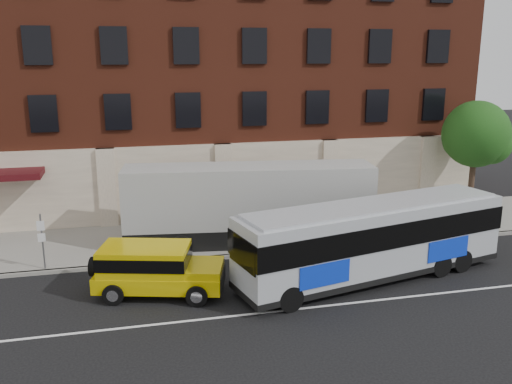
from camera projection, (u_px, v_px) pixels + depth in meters
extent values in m
plane|color=black|center=(284.00, 317.00, 18.98)|extent=(120.00, 120.00, 0.00)
cube|color=gray|center=(234.00, 234.00, 27.45)|extent=(60.00, 6.00, 0.15)
cube|color=gray|center=(247.00, 255.00, 24.62)|extent=(60.00, 0.25, 0.15)
cube|color=white|center=(280.00, 311.00, 19.45)|extent=(60.00, 0.12, 0.01)
cube|color=maroon|center=(206.00, 73.00, 33.14)|extent=(30.00, 10.00, 15.00)
cube|color=beige|center=(223.00, 181.00, 29.63)|extent=(30.00, 0.35, 4.00)
cube|color=beige|center=(107.00, 187.00, 28.19)|extent=(0.90, 0.55, 4.00)
cube|color=beige|center=(223.00, 181.00, 29.54)|extent=(0.90, 0.55, 4.00)
cube|color=beige|center=(329.00, 176.00, 30.89)|extent=(0.90, 0.55, 4.00)
cube|color=beige|center=(426.00, 170.00, 32.24)|extent=(0.90, 0.55, 4.00)
cube|color=black|center=(44.00, 114.00, 26.79)|extent=(1.30, 0.20, 1.80)
cube|color=black|center=(118.00, 112.00, 27.58)|extent=(1.30, 0.20, 1.80)
cube|color=black|center=(188.00, 110.00, 28.37)|extent=(1.30, 0.20, 1.80)
cube|color=black|center=(254.00, 109.00, 29.16)|extent=(1.30, 0.20, 1.80)
cube|color=black|center=(317.00, 107.00, 29.95)|extent=(1.30, 0.20, 1.80)
cube|color=black|center=(377.00, 106.00, 30.74)|extent=(1.30, 0.20, 1.80)
cube|color=black|center=(433.00, 104.00, 31.52)|extent=(1.30, 0.20, 1.80)
cube|color=black|center=(37.00, 45.00, 26.01)|extent=(1.30, 0.20, 1.80)
cube|color=black|center=(114.00, 46.00, 26.80)|extent=(1.30, 0.20, 1.80)
cube|color=black|center=(186.00, 46.00, 27.59)|extent=(1.30, 0.20, 1.80)
cube|color=black|center=(254.00, 46.00, 28.37)|extent=(1.30, 0.20, 1.80)
cube|color=black|center=(319.00, 46.00, 29.16)|extent=(1.30, 0.20, 1.80)
cube|color=black|center=(380.00, 46.00, 29.95)|extent=(1.30, 0.20, 1.80)
cube|color=black|center=(438.00, 46.00, 30.74)|extent=(1.30, 0.20, 1.80)
cube|color=black|center=(14.00, 200.00, 27.30)|extent=(2.60, 0.15, 2.80)
cube|color=black|center=(138.00, 193.00, 28.65)|extent=(2.60, 0.15, 2.80)
cube|color=black|center=(250.00, 187.00, 30.00)|extent=(2.60, 0.15, 2.80)
cube|color=black|center=(354.00, 181.00, 31.35)|extent=(2.60, 0.15, 2.80)
cylinder|color=slate|center=(43.00, 243.00, 22.61)|extent=(0.07, 0.07, 2.50)
cube|color=white|center=(40.00, 226.00, 22.27)|extent=(0.30, 0.03, 0.40)
cube|color=white|center=(42.00, 238.00, 22.39)|extent=(0.30, 0.03, 0.35)
cylinder|color=#312318|center=(471.00, 186.00, 30.58)|extent=(0.32, 0.32, 3.00)
sphere|color=#1A4714|center=(476.00, 134.00, 29.87)|extent=(3.60, 3.60, 3.60)
sphere|color=#1A4714|center=(491.00, 144.00, 29.77)|extent=(2.20, 2.20, 2.20)
sphere|color=#1A4714|center=(461.00, 141.00, 30.21)|extent=(2.00, 2.00, 2.00)
cube|color=#A9AEB4|center=(373.00, 239.00, 21.84)|extent=(11.61, 4.87, 2.70)
cube|color=black|center=(371.00, 269.00, 22.15)|extent=(11.67, 4.93, 0.24)
cube|color=#A9AEB4|center=(375.00, 205.00, 21.50)|extent=(11.00, 4.47, 0.11)
cube|color=black|center=(374.00, 228.00, 21.73)|extent=(11.71, 4.96, 0.95)
cube|color=#0D2EC5|center=(325.00, 275.00, 19.60)|extent=(2.04, 0.51, 0.85)
cube|color=#0D2EC5|center=(407.00, 232.00, 24.24)|extent=(2.04, 0.51, 0.85)
cylinder|color=black|center=(290.00, 299.00, 19.32)|extent=(0.99, 0.49, 0.95)
cylinder|color=black|center=(262.00, 277.00, 21.18)|extent=(0.99, 0.49, 0.95)
cylinder|color=black|center=(441.00, 265.00, 22.35)|extent=(0.99, 0.49, 0.95)
cylinder|color=black|center=(405.00, 249.00, 24.21)|extent=(0.99, 0.49, 0.95)
cylinder|color=black|center=(461.00, 261.00, 22.85)|extent=(0.99, 0.49, 0.95)
cylinder|color=black|center=(425.00, 245.00, 24.70)|extent=(0.99, 0.49, 0.95)
cube|color=#D3B806|center=(160.00, 278.00, 20.67)|extent=(5.02, 3.12, 0.58)
cube|color=#D3B806|center=(145.00, 259.00, 20.49)|extent=(3.60, 2.69, 0.97)
cube|color=black|center=(145.00, 257.00, 20.48)|extent=(3.65, 2.74, 0.49)
cube|color=#D3B806|center=(203.00, 268.00, 20.50)|extent=(1.90, 2.17, 0.29)
cube|color=black|center=(223.00, 278.00, 20.57)|extent=(0.47, 1.51, 0.53)
cylinder|color=black|center=(94.00, 267.00, 20.65)|extent=(0.40, 0.77, 0.74)
cylinder|color=black|center=(197.00, 296.00, 19.75)|extent=(0.82, 0.47, 0.78)
cylinder|color=silver|center=(197.00, 296.00, 19.75)|extent=(0.49, 0.40, 0.43)
cylinder|color=black|center=(204.00, 275.00, 21.60)|extent=(0.82, 0.47, 0.78)
cylinder|color=silver|center=(204.00, 275.00, 21.60)|extent=(0.49, 0.40, 0.43)
cylinder|color=black|center=(113.00, 295.00, 19.86)|extent=(0.82, 0.47, 0.78)
cylinder|color=silver|center=(113.00, 295.00, 19.86)|extent=(0.49, 0.40, 0.43)
cylinder|color=black|center=(127.00, 274.00, 21.70)|extent=(0.82, 0.47, 0.78)
cylinder|color=silver|center=(127.00, 274.00, 21.70)|extent=(0.49, 0.40, 0.43)
cube|color=black|center=(249.00, 234.00, 26.03)|extent=(11.62, 3.75, 1.05)
cube|color=#B3B3AF|center=(249.00, 195.00, 25.57)|extent=(11.63, 3.79, 2.76)
cylinder|color=black|center=(156.00, 246.00, 24.56)|extent=(0.98, 0.39, 0.95)
cylinder|color=black|center=(159.00, 231.00, 26.67)|extent=(0.98, 0.39, 0.95)
cylinder|color=black|center=(181.00, 245.00, 24.67)|extent=(0.98, 0.39, 0.95)
cylinder|color=black|center=(183.00, 230.00, 26.78)|extent=(0.98, 0.39, 0.95)
cylinder|color=black|center=(320.00, 240.00, 25.31)|extent=(0.98, 0.39, 0.95)
cylinder|color=black|center=(310.00, 226.00, 27.42)|extent=(0.98, 0.39, 0.95)
cylinder|color=black|center=(344.00, 240.00, 25.42)|extent=(0.98, 0.39, 0.95)
cylinder|color=black|center=(333.00, 225.00, 27.53)|extent=(0.98, 0.39, 0.95)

